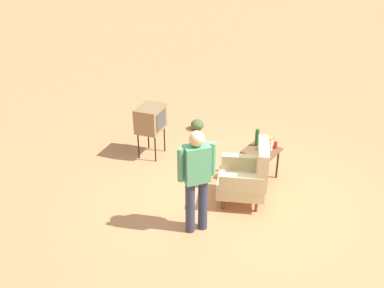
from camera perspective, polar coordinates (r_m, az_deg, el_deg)
The scene contains 10 objects.
ground_plane at distance 7.04m, azimuth 5.42°, elevation -7.66°, with size 60.00×60.00×0.00m, color #C17A4C.
armchair at distance 6.77m, azimuth 7.66°, elevation -4.30°, with size 1.04×1.05×1.06m.
side_table at distance 7.40m, azimuth 9.51°, elevation -1.39°, with size 0.56×0.56×0.60m.
tv_on_stand at distance 8.04m, azimuth -5.70°, elevation 3.45°, with size 0.70×0.59×1.03m.
person_standing at distance 5.86m, azimuth 0.65°, elevation -4.43°, with size 0.49×0.38×1.64m.
soda_can_red at distance 7.43m, azimuth 11.41°, elevation -0.14°, with size 0.07×0.07×0.12m, color red.
soda_can_blue at distance 7.47m, azimuth 10.70°, elevation 0.08°, with size 0.07×0.07×0.12m, color blue.
bottle_wine_green at distance 7.41m, azimuth 8.92°, elevation 0.88°, with size 0.07×0.07×0.32m, color #1E5623.
flower_vase at distance 7.32m, azimuth 10.72°, elevation 0.24°, with size 0.15×0.10×0.27m.
shrub_mid at distance 9.36m, azimuth 0.74°, elevation 2.69°, with size 0.30×0.30×0.23m, color #475B33.
Camera 1 is at (5.02, 2.84, 4.03)m, focal length 38.82 mm.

